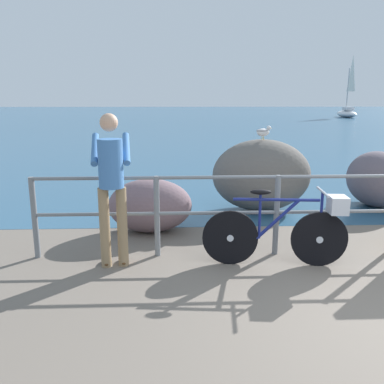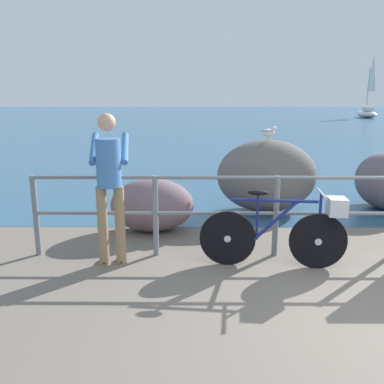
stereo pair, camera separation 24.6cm
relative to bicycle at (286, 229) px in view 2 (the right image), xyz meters
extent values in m
cube|color=#6B6056|center=(0.70, 18.66, -0.51)|extent=(120.00, 120.00, 0.10)
cube|color=#2D5675|center=(0.70, 46.49, -0.46)|extent=(120.00, 90.00, 0.01)
cylinder|color=slate|center=(-3.03, 0.36, 0.05)|extent=(0.07, 0.07, 1.02)
cylinder|color=slate|center=(-1.54, 0.36, 0.05)|extent=(0.07, 0.07, 1.02)
cylinder|color=slate|center=(-0.05, 0.36, 0.05)|extent=(0.07, 0.07, 1.02)
cylinder|color=slate|center=(0.70, 0.36, 0.54)|extent=(7.47, 0.04, 0.04)
cylinder|color=slate|center=(0.70, 0.36, 0.09)|extent=(7.47, 0.04, 0.04)
cylinder|color=black|center=(-0.67, 0.06, -0.13)|extent=(0.66, 0.10, 0.66)
cylinder|color=#B7BCC6|center=(-0.67, 0.06, -0.13)|extent=(0.08, 0.06, 0.08)
cylinder|color=black|center=(0.37, -0.03, -0.13)|extent=(0.66, 0.10, 0.66)
cylinder|color=#B7BCC6|center=(0.37, -0.03, -0.13)|extent=(0.08, 0.06, 0.08)
cylinder|color=navy|center=(-0.15, 0.01, 0.34)|extent=(0.99, 0.13, 0.04)
cylinder|color=navy|center=(-0.12, 0.01, 0.10)|extent=(0.50, 0.09, 0.50)
cylinder|color=navy|center=(-0.33, 0.03, 0.13)|extent=(0.03, 0.03, 0.53)
ellipsoid|color=black|center=(-0.33, 0.03, 0.43)|extent=(0.25, 0.12, 0.06)
cylinder|color=navy|center=(0.37, -0.03, 0.15)|extent=(0.03, 0.03, 0.57)
cylinder|color=#B7BCC6|center=(0.37, -0.03, 0.44)|extent=(0.07, 0.48, 0.03)
cube|color=#B7BCC6|center=(0.55, -0.05, 0.29)|extent=(0.22, 0.26, 0.20)
cylinder|color=#8C7251|center=(-2.13, 0.05, 0.01)|extent=(0.12, 0.12, 0.95)
ellipsoid|color=#513319|center=(-2.14, 0.11, -0.42)|extent=(0.13, 0.27, 0.08)
cylinder|color=#8C7251|center=(-1.93, 0.08, 0.01)|extent=(0.12, 0.12, 0.95)
ellipsoid|color=#513319|center=(-1.94, 0.14, -0.42)|extent=(0.13, 0.27, 0.08)
cylinder|color=#3F72B2|center=(-2.03, 0.06, 0.76)|extent=(0.28, 0.28, 0.55)
sphere|color=tan|center=(-2.03, 0.06, 1.22)|extent=(0.20, 0.20, 0.20)
cylinder|color=#3F72B2|center=(-2.24, 0.28, 0.90)|extent=(0.14, 0.52, 0.34)
cylinder|color=#3F72B2|center=(-1.88, 0.32, 0.90)|extent=(0.14, 0.52, 0.34)
ellipsoid|color=#605B56|center=(0.19, 2.44, 0.16)|extent=(1.72, 1.17, 1.25)
ellipsoid|color=#6E585E|center=(-1.68, 1.33, -0.07)|extent=(1.23, 0.80, 0.79)
cylinder|color=gold|center=(0.16, 2.37, 0.82)|extent=(0.01, 0.01, 0.06)
cylinder|color=gold|center=(0.19, 2.34, 0.82)|extent=(0.01, 0.01, 0.06)
ellipsoid|color=white|center=(0.18, 2.35, 0.91)|extent=(0.28, 0.22, 0.13)
ellipsoid|color=#9E9EA3|center=(0.16, 2.35, 0.94)|extent=(0.27, 0.22, 0.06)
sphere|color=white|center=(0.28, 2.41, 0.98)|extent=(0.08, 0.08, 0.08)
cone|color=gold|center=(0.32, 2.44, 0.98)|extent=(0.06, 0.04, 0.02)
ellipsoid|color=white|center=(16.38, 37.34, -0.11)|extent=(1.48, 4.45, 0.70)
cube|color=silver|center=(16.37, 37.04, 0.42)|extent=(0.85, 1.33, 0.36)
cylinder|color=#B2B2B7|center=(16.39, 37.54, 2.34)|extent=(0.10, 0.10, 4.20)
pyramid|color=white|center=(16.36, 36.79, 3.92)|extent=(0.13, 1.60, 3.57)
camera|label=1|loc=(-1.30, -4.45, 1.47)|focal=37.85mm
camera|label=2|loc=(-1.06, -4.45, 1.47)|focal=37.85mm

